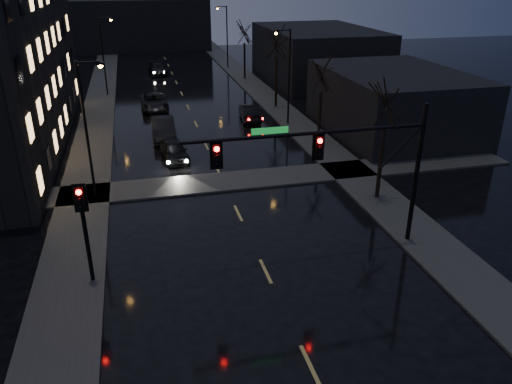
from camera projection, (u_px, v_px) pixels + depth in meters
sidewalk_left at (97, 120)px, 44.51m from camera, size 3.00×140.00×0.12m
sidewalk_right at (279, 109)px, 48.19m from camera, size 3.00×140.00×0.12m
sidewalk_cross at (224, 182)px, 31.73m from camera, size 40.00×3.00×0.12m
commercial_right_near at (393, 102)px, 40.73m from camera, size 10.00×14.00×5.00m
commercial_right_far at (317, 54)px, 60.35m from camera, size 12.00×18.00×6.00m
far_block at (140, 25)px, 82.19m from camera, size 22.00×10.00×8.00m
signal_mast at (344, 155)px, 22.17m from camera, size 11.11×0.41×7.00m
signal_pole_left at (84, 220)px, 20.47m from camera, size 0.35×0.41×4.53m
tree_near at (388, 94)px, 27.04m from camera, size 3.52×3.52×8.08m
tree_mid_a at (322, 69)px, 36.06m from camera, size 3.30×3.30×7.58m
tree_mid_b at (277, 37)px, 46.37m from camera, size 3.74×3.74×8.59m
tree_far at (244, 28)px, 59.00m from camera, size 3.43×3.43×7.88m
streetlight_l_near at (89, 120)px, 27.71m from camera, size 1.53×0.28×8.00m
streetlight_l_far at (104, 50)px, 51.63m from camera, size 1.53×0.28×8.00m
streetlight_r_mid at (287, 69)px, 41.63m from camera, size 1.53×0.28×8.00m
streetlight_r_far at (225, 32)px, 66.44m from camera, size 1.53×0.28×8.00m
oncoming_car_a at (174, 151)px, 35.26m from camera, size 2.01×4.18×1.38m
oncoming_car_b at (163, 129)px, 39.60m from camera, size 1.81×5.08×1.67m
oncoming_car_c at (154, 102)px, 47.92m from camera, size 2.51×5.35×1.48m
oncoming_car_d at (158, 69)px, 63.91m from camera, size 2.43×5.19×1.46m
lead_car at (250, 112)px, 44.50m from camera, size 2.02×4.66×1.49m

